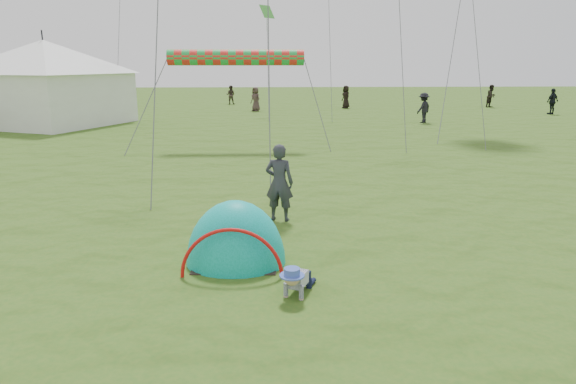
{
  "coord_description": "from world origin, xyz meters",
  "views": [
    {
      "loc": [
        -0.9,
        -7.03,
        3.45
      ],
      "look_at": [
        -0.39,
        2.69,
        1.0
      ],
      "focal_mm": 32.0,
      "sensor_mm": 36.0,
      "label": 1
    }
  ],
  "objects_px": {
    "popup_tent": "(236,263)",
    "standing_adult": "(279,183)",
    "crawling_toddler": "(297,279)",
    "event_marquee": "(47,80)"
  },
  "relations": [
    {
      "from": "crawling_toddler",
      "to": "event_marquee",
      "type": "relative_size",
      "value": 0.09
    },
    {
      "from": "crawling_toddler",
      "to": "event_marquee",
      "type": "xyz_separation_m",
      "value": [
        -12.61,
        23.16,
        2.27
      ]
    },
    {
      "from": "crawling_toddler",
      "to": "standing_adult",
      "type": "xyz_separation_m",
      "value": [
        -0.12,
        3.88,
        0.61
      ]
    },
    {
      "from": "popup_tent",
      "to": "event_marquee",
      "type": "distance_m",
      "value": 24.82
    },
    {
      "from": "standing_adult",
      "to": "event_marquee",
      "type": "xyz_separation_m",
      "value": [
        -12.48,
        19.28,
        1.66
      ]
    },
    {
      "from": "crawling_toddler",
      "to": "standing_adult",
      "type": "distance_m",
      "value": 3.93
    },
    {
      "from": "standing_adult",
      "to": "event_marquee",
      "type": "bearing_deg",
      "value": -41.26
    },
    {
      "from": "popup_tent",
      "to": "standing_adult",
      "type": "height_order",
      "value": "standing_adult"
    },
    {
      "from": "event_marquee",
      "to": "standing_adult",
      "type": "bearing_deg",
      "value": -33.73
    },
    {
      "from": "crawling_toddler",
      "to": "standing_adult",
      "type": "height_order",
      "value": "standing_adult"
    }
  ]
}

